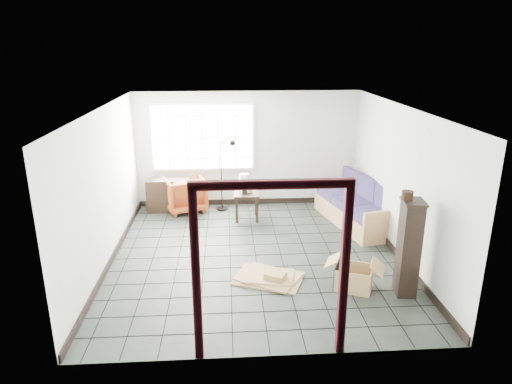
{
  "coord_description": "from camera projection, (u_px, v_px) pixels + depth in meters",
  "views": [
    {
      "loc": [
        -0.48,
        -7.33,
        3.58
      ],
      "look_at": [
        0.03,
        0.3,
        1.08
      ],
      "focal_mm": 32.0,
      "sensor_mm": 36.0,
      "label": 1
    }
  ],
  "objects": [
    {
      "name": "console_shelf",
      "position": [
        168.0,
        195.0,
        10.15
      ],
      "size": [
        0.95,
        0.38,
        0.73
      ],
      "rotation": [
        0.0,
        0.0,
        0.02
      ],
      "color": "black",
      "rests_on": "ground"
    },
    {
      "name": "doorway_trim",
      "position": [
        271.0,
        250.0,
        5.11
      ],
      "size": [
        1.8,
        0.08,
        2.2
      ],
      "color": "#350C13",
      "rests_on": "ground"
    },
    {
      "name": "cardboard_pile",
      "position": [
        269.0,
        277.0,
        7.26
      ],
      "size": [
        1.24,
        1.07,
        0.15
      ],
      "rotation": [
        0.0,
        0.0,
        -0.43
      ],
      "color": "#A67F50",
      "rests_on": "ground"
    },
    {
      "name": "futon_sofa",
      "position": [
        358.0,
        207.0,
        9.43
      ],
      "size": [
        1.3,
        2.32,
        0.97
      ],
      "rotation": [
        0.0,
        0.0,
        0.23
      ],
      "color": "#A6724B",
      "rests_on": "ground"
    },
    {
      "name": "pot",
      "position": [
        407.0,
        195.0,
        6.46
      ],
      "size": [
        0.17,
        0.17,
        0.12
      ],
      "rotation": [
        0.0,
        0.0,
        -0.05
      ],
      "color": "black",
      "rests_on": "tall_shelf"
    },
    {
      "name": "window_panel",
      "position": [
        203.0,
        137.0,
        10.1
      ],
      "size": [
        2.32,
        0.08,
        1.52
      ],
      "color": "silver",
      "rests_on": "ground"
    },
    {
      "name": "side_table",
      "position": [
        247.0,
        198.0,
        9.62
      ],
      "size": [
        0.54,
        0.54,
        0.58
      ],
      "rotation": [
        0.0,
        0.0,
        -0.02
      ],
      "color": "black",
      "rests_on": "ground"
    },
    {
      "name": "projector",
      "position": [
        245.0,
        190.0,
        9.64
      ],
      "size": [
        0.3,
        0.26,
        0.09
      ],
      "rotation": [
        0.0,
        0.0,
        0.31
      ],
      "color": "silver",
      "rests_on": "side_table"
    },
    {
      "name": "armchair",
      "position": [
        185.0,
        192.0,
        10.15
      ],
      "size": [
        1.05,
        1.02,
        0.85
      ],
      "primitive_type": "imported",
      "rotation": [
        0.0,
        0.0,
        3.49
      ],
      "color": "#933515",
      "rests_on": "ground"
    },
    {
      "name": "floor_lamp",
      "position": [
        227.0,
        171.0,
        10.07
      ],
      "size": [
        0.52,
        0.34,
        1.66
      ],
      "rotation": [
        0.0,
        0.0,
        0.43
      ],
      "color": "black",
      "rests_on": "ground"
    },
    {
      "name": "tall_shelf",
      "position": [
        409.0,
        247.0,
        6.65
      ],
      "size": [
        0.35,
        0.43,
        1.47
      ],
      "rotation": [
        0.0,
        0.0,
        -0.11
      ],
      "color": "black",
      "rests_on": "ground"
    },
    {
      "name": "ground",
      "position": [
        256.0,
        255.0,
        8.1
      ],
      "size": [
        5.5,
        5.5,
        0.0
      ],
      "primitive_type": "plane",
      "color": "black",
      "rests_on": "ground"
    },
    {
      "name": "table_lamp",
      "position": [
        244.0,
        180.0,
        9.45
      ],
      "size": [
        0.29,
        0.29,
        0.43
      ],
      "rotation": [
        0.0,
        0.0,
        0.05
      ],
      "color": "black",
      "rests_on": "side_table"
    },
    {
      "name": "open_box",
      "position": [
        354.0,
        278.0,
        6.96
      ],
      "size": [
        0.97,
        0.73,
        0.49
      ],
      "rotation": [
        0.0,
        0.0,
        -0.41
      ],
      "color": "#A67F50",
      "rests_on": "ground"
    },
    {
      "name": "room_shell",
      "position": [
        255.0,
        163.0,
        7.6
      ],
      "size": [
        5.02,
        5.52,
        2.61
      ],
      "color": "silver",
      "rests_on": "ground"
    }
  ]
}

